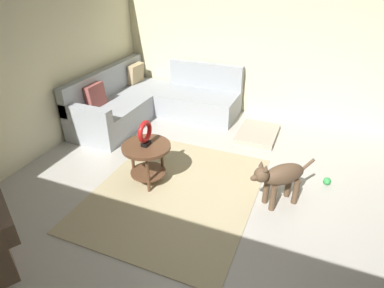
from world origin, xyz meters
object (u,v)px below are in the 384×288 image
at_px(torus_sculpture, 145,133).
at_px(dog, 280,177).
at_px(sectional_couch, 151,102).
at_px(side_table, 147,154).
at_px(dog_bed_mat, 258,134).
at_px(dog_toy_ball, 327,181).

bearing_deg(torus_sculpture, dog, -83.09).
relative_size(sectional_couch, torus_sculpture, 6.90).
distance_m(sectional_couch, side_table, 1.99).
distance_m(side_table, dog, 1.61).
bearing_deg(dog, dog_bed_mat, -24.28).
height_order(dog, dog_toy_ball, dog).
bearing_deg(torus_sculpture, dog_toy_ball, -69.13).
xyz_separation_m(sectional_couch, side_table, (-1.76, -0.91, 0.13)).
xyz_separation_m(torus_sculpture, dog_bed_mat, (1.76, -1.03, -0.67)).
xyz_separation_m(sectional_couch, torus_sculpture, (-1.76, -0.91, 0.42)).
relative_size(side_table, dog_bed_mat, 0.75).
xyz_separation_m(torus_sculpture, dog_toy_ball, (0.81, -2.13, -0.66)).
relative_size(side_table, torus_sculpture, 1.84).
xyz_separation_m(sectional_couch, dog_bed_mat, (-0.01, -1.94, -0.24)).
bearing_deg(side_table, sectional_couch, 27.35).
height_order(side_table, dog_toy_ball, side_table).
distance_m(side_table, dog_toy_ball, 2.31).
distance_m(dog_bed_mat, dog, 1.70).
bearing_deg(dog_toy_ball, sectional_couch, 72.68).
xyz_separation_m(dog_bed_mat, dog, (-1.56, -0.57, 0.33)).
bearing_deg(dog, side_table, 52.67).
relative_size(side_table, dog, 0.93).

